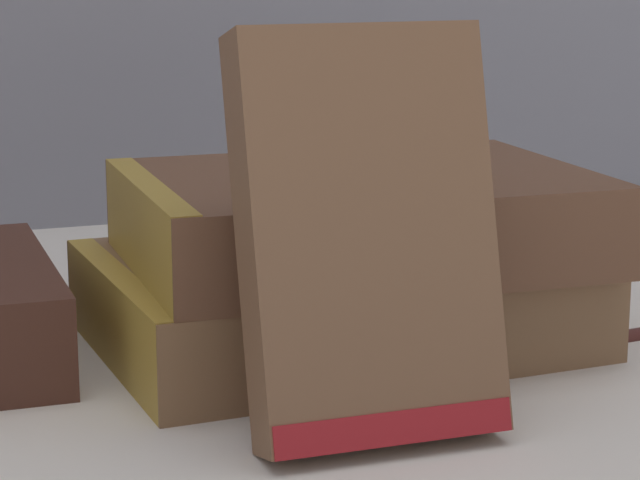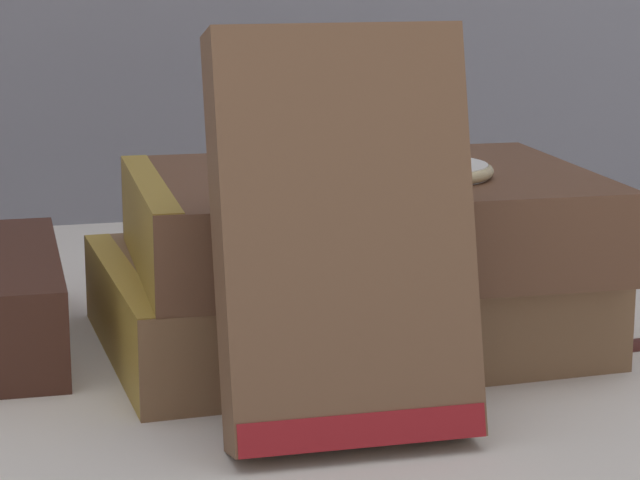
{
  "view_description": "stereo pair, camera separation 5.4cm",
  "coord_description": "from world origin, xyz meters",
  "views": [
    {
      "loc": [
        -0.18,
        -0.5,
        0.18
      ],
      "look_at": [
        0.0,
        0.03,
        0.05
      ],
      "focal_mm": 75.0,
      "sensor_mm": 36.0,
      "label": 1
    },
    {
      "loc": [
        -0.13,
        -0.51,
        0.18
      ],
      "look_at": [
        0.0,
        0.03,
        0.05
      ],
      "focal_mm": 75.0,
      "sensor_mm": 36.0,
      "label": 2
    }
  ],
  "objects": [
    {
      "name": "book_leaning_front",
      "position": [
        -0.01,
        -0.06,
        0.07
      ],
      "size": [
        0.09,
        0.06,
        0.15
      ],
      "rotation": [
        -0.25,
        0.0,
        0.0
      ],
      "color": "brown",
      "rests_on": "ground_plane"
    },
    {
      "name": "book_flat_bottom",
      "position": [
        0.01,
        0.05,
        0.02
      ],
      "size": [
        0.22,
        0.17,
        0.04
      ],
      "rotation": [
        0.0,
        0.0,
        0.05
      ],
      "color": "brown",
      "rests_on": "ground_plane"
    },
    {
      "name": "pocket_watch",
      "position": [
        0.05,
        0.02,
        0.08
      ],
      "size": [
        0.05,
        0.06,
        0.01
      ],
      "color": "white",
      "rests_on": "book_flat_top"
    },
    {
      "name": "ground_plane",
      "position": [
        0.0,
        0.0,
        0.0
      ],
      "size": [
        3.0,
        3.0,
        0.0
      ],
      "primitive_type": "plane",
      "color": "silver"
    },
    {
      "name": "book_flat_top",
      "position": [
        0.02,
        0.04,
        0.06
      ],
      "size": [
        0.2,
        0.15,
        0.04
      ],
      "rotation": [
        0.0,
        0.0,
        -0.02
      ],
      "color": "brown",
      "rests_on": "book_flat_bottom"
    }
  ]
}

